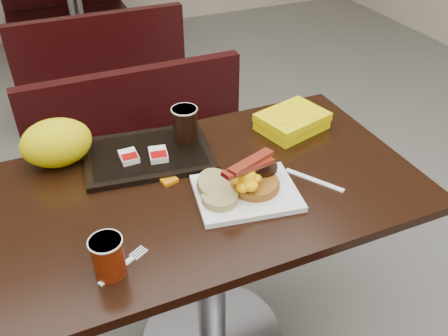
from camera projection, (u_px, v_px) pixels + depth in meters
name	position (u px, v px, depth m)	size (l,w,h in m)	color
table_near	(211.00, 273.00, 1.58)	(1.20, 0.70, 0.75)	black
bench_near_n	(152.00, 164.00, 2.11)	(1.00, 0.46, 0.72)	black
table_far	(79.00, 25.00, 3.52)	(1.20, 0.70, 0.75)	black
bench_far_s	(98.00, 62.00, 3.00)	(1.00, 0.46, 0.72)	black
bench_far_n	(65.00, 0.00, 4.05)	(1.00, 0.46, 0.72)	black
platter	(246.00, 193.00, 1.32)	(0.28, 0.21, 0.02)	white
pancake_stack	(255.00, 183.00, 1.32)	(0.14, 0.14, 0.03)	#9B6219
sausage_patty	(262.00, 167.00, 1.34)	(0.09, 0.09, 0.01)	black
scrambled_eggs	(247.00, 178.00, 1.27)	(0.09, 0.08, 0.05)	yellow
bacon_strips	(249.00, 166.00, 1.26)	(0.17, 0.07, 0.01)	#4C0508
muffin_bottom	(220.00, 198.00, 1.27)	(0.10, 0.10, 0.02)	tan
muffin_top	(214.00, 184.00, 1.30)	(0.09, 0.09, 0.02)	tan
coffee_cup_near	(108.00, 257.00, 1.07)	(0.07, 0.07, 0.10)	#912505
fork	(117.00, 271.00, 1.10)	(0.14, 0.03, 0.00)	white
knife	(314.00, 180.00, 1.37)	(0.18, 0.01, 0.00)	white
condiment_syrup	(169.00, 181.00, 1.37)	(0.04, 0.03, 0.01)	#C76C08
condiment_ketchup	(206.00, 185.00, 1.35)	(0.04, 0.03, 0.01)	#8C0504
tray	(148.00, 155.00, 1.47)	(0.38, 0.27, 0.02)	black
hashbrown_sleeve_left	(129.00, 157.00, 1.43)	(0.05, 0.07, 0.02)	silver
hashbrown_sleeve_right	(158.00, 154.00, 1.43)	(0.05, 0.07, 0.02)	silver
coffee_cup_far	(185.00, 124.00, 1.50)	(0.08, 0.08, 0.11)	black
clamshell	(292.00, 121.00, 1.59)	(0.21, 0.16, 0.06)	yellow
paper_bag	(56.00, 143.00, 1.41)	(0.21, 0.15, 0.14)	yellow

